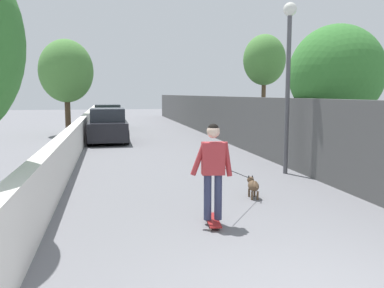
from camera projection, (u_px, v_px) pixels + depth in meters
The scene contains 12 objects.
ground_plane at pixel (157, 144), 17.64m from camera, with size 80.00×80.00×0.00m, color slate.
wall_left at pixel (77, 138), 14.96m from camera, with size 48.00×0.30×1.11m, color silver.
fence_right at pixel (243, 123), 16.22m from camera, with size 48.00×0.30×2.08m, color #4C4C4C.
tree_right_near at pixel (264, 61), 17.13m from camera, with size 1.81×1.81×4.72m.
tree_left_far at pixel (66, 71), 21.21m from camera, with size 2.84×2.84×5.06m.
tree_right_distant at pixel (336, 74), 11.90m from camera, with size 2.78×2.78×4.24m.
lamp_post at pixel (289, 59), 10.75m from camera, with size 0.36×0.36×4.61m.
skateboard at pixel (213, 220), 6.80m from camera, with size 0.82×0.29×0.08m.
person_skateboarder at pixel (213, 164), 6.68m from camera, with size 0.26×0.72×1.64m.
dog at pixel (253, 185), 8.49m from camera, with size 1.82×1.42×1.06m.
car_near at pixel (108, 126), 18.31m from camera, with size 3.80×1.80×1.54m.
car_far at pixel (108, 118), 24.67m from camera, with size 4.16×1.80×1.54m.
Camera 1 is at (-3.44, 2.07, 2.21)m, focal length 37.40 mm.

